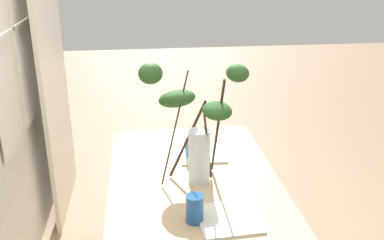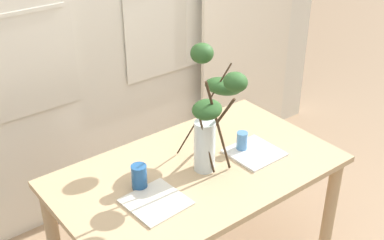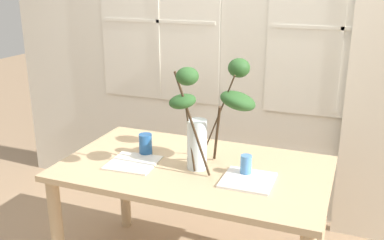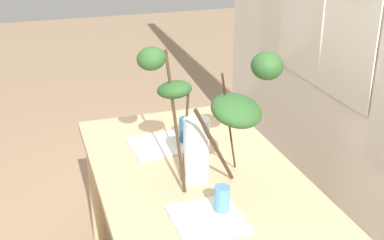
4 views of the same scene
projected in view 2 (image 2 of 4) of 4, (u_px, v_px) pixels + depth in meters
name	position (u px, v px, depth m)	size (l,w,h in m)	color
curtain_sheer_side	(249.00, 21.00, 3.78)	(0.90, 0.03, 2.24)	silver
dining_table	(197.00, 186.00, 2.75)	(1.52, 0.89, 0.77)	tan
vase_with_branches	(213.00, 107.00, 2.59)	(0.50, 0.58, 0.63)	silver
drinking_glass_blue_left	(139.00, 177.00, 2.51)	(0.08, 0.08, 0.13)	#235693
drinking_glass_blue_right	(242.00, 142.00, 2.82)	(0.06, 0.06, 0.12)	#4C84BC
plate_square_left	(156.00, 202.00, 2.44)	(0.27, 0.27, 0.01)	silver
plate_square_right	(254.00, 153.00, 2.82)	(0.27, 0.27, 0.01)	white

